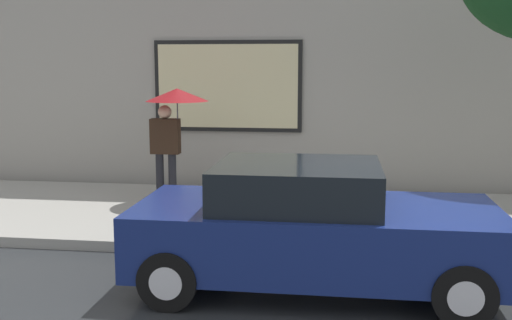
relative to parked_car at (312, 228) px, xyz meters
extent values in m
plane|color=#282B2D|center=(1.09, -0.03, -0.71)|extent=(60.00, 60.00, 0.00)
cube|color=gray|center=(1.09, 2.97, -0.64)|extent=(20.00, 4.00, 0.15)
cube|color=#9E998E|center=(1.09, 5.47, 2.79)|extent=(20.00, 0.40, 7.00)
cube|color=black|center=(-1.94, 5.24, 1.41)|extent=(2.96, 0.06, 1.80)
cube|color=beige|center=(-1.94, 5.21, 1.41)|extent=(2.80, 0.03, 1.64)
cube|color=navy|center=(0.04, 0.00, -0.09)|extent=(4.08, 1.83, 0.72)
cube|color=black|center=(-0.16, 0.00, 0.50)|extent=(1.84, 1.61, 0.47)
cylinder|color=black|center=(1.53, 0.84, -0.39)|extent=(0.64, 0.22, 0.64)
cylinder|color=silver|center=(1.53, 0.84, -0.39)|extent=(0.35, 0.24, 0.35)
cylinder|color=black|center=(1.53, -0.84, -0.39)|extent=(0.64, 0.22, 0.64)
cylinder|color=silver|center=(1.53, -0.84, -0.39)|extent=(0.35, 0.24, 0.35)
cylinder|color=black|center=(-1.45, 0.84, -0.39)|extent=(0.64, 0.22, 0.64)
cylinder|color=silver|center=(-1.45, 0.84, -0.39)|extent=(0.35, 0.24, 0.35)
cylinder|color=black|center=(-1.45, -0.84, -0.39)|extent=(0.64, 0.22, 0.64)
cylinder|color=silver|center=(-1.45, -0.84, -0.39)|extent=(0.35, 0.24, 0.35)
cylinder|color=white|center=(-0.97, 2.06, -0.26)|extent=(0.22, 0.22, 0.61)
sphere|color=#BBBBB7|center=(-0.97, 2.06, 0.05)|extent=(0.23, 0.23, 0.23)
cylinder|color=#BBBBB7|center=(-0.97, 1.90, -0.23)|extent=(0.09, 0.12, 0.09)
cylinder|color=#BBBBB7|center=(-0.97, 2.22, -0.23)|extent=(0.09, 0.12, 0.09)
cylinder|color=white|center=(-0.97, 2.06, -0.53)|extent=(0.30, 0.30, 0.06)
cylinder|color=black|center=(-2.83, 3.46, -0.13)|extent=(0.14, 0.14, 0.86)
cylinder|color=black|center=(-2.60, 3.46, -0.13)|extent=(0.14, 0.14, 0.86)
cube|color=black|center=(-2.72, 3.46, 0.60)|extent=(0.50, 0.22, 0.61)
sphere|color=tan|center=(-2.72, 3.46, 1.03)|extent=(0.23, 0.23, 0.23)
cylinder|color=#4C4C51|center=(-2.49, 3.46, 0.85)|extent=(0.02, 0.02, 0.90)
cone|color=maroon|center=(-2.49, 3.46, 1.32)|extent=(1.08, 1.08, 0.22)
camera|label=1|loc=(0.30, -6.78, 1.84)|focal=42.91mm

